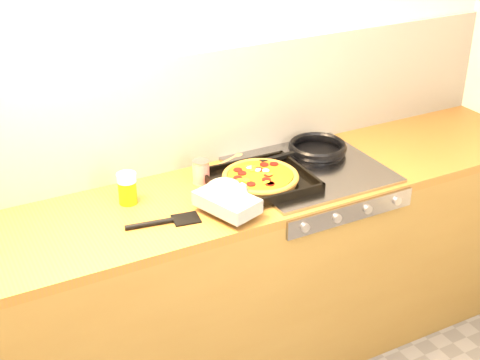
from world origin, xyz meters
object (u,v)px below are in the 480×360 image
juice_glass (127,188)px  tomato_can (201,172)px  pizza_on_tray (250,184)px  frying_pan (316,149)px

juice_glass → tomato_can: bearing=3.9°
pizza_on_tray → juice_glass: bearing=161.5°
tomato_can → juice_glass: size_ratio=0.79×
frying_pan → juice_glass: bearing=-179.5°
pizza_on_tray → tomato_can: bearing=127.5°
pizza_on_tray → juice_glass: (-0.46, 0.15, 0.02)m
tomato_can → pizza_on_tray: bearing=-52.5°
pizza_on_tray → frying_pan: bearing=21.0°
frying_pan → juice_glass: size_ratio=3.48×
frying_pan → juice_glass: juice_glass is taller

